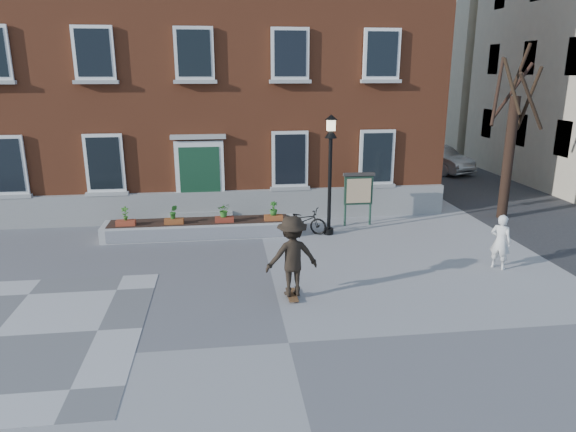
{
  "coord_description": "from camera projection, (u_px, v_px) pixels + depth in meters",
  "views": [
    {
      "loc": [
        -1.18,
        -9.11,
        5.28
      ],
      "look_at": [
        0.5,
        4.0,
        1.5
      ],
      "focal_mm": 32.0,
      "sensor_mm": 36.0,
      "label": 1
    }
  ],
  "objects": [
    {
      "name": "ground",
      "position": [
        289.0,
        343.0,
        10.28
      ],
      "size": [
        100.0,
        100.0,
        0.0
      ],
      "primitive_type": "plane",
      "color": "gray",
      "rests_on": "ground"
    },
    {
      "name": "bicycle",
      "position": [
        303.0,
        220.0,
        17.13
      ],
      "size": [
        1.72,
        1.28,
        0.86
      ],
      "primitive_type": "imported",
      "rotation": [
        0.0,
        0.0,
        1.08
      ],
      "color": "black",
      "rests_on": "ground"
    },
    {
      "name": "parked_car",
      "position": [
        437.0,
        159.0,
        27.47
      ],
      "size": [
        2.93,
        4.47,
        1.39
      ],
      "primitive_type": "imported",
      "rotation": [
        0.0,
        0.0,
        0.38
      ],
      "color": "#A9ABAE",
      "rests_on": "ground"
    },
    {
      "name": "bystander",
      "position": [
        500.0,
        242.0,
        13.96
      ],
      "size": [
        0.64,
        0.66,
        1.53
      ],
      "primitive_type": "imported",
      "rotation": [
        0.0,
        0.0,
        2.28
      ],
      "color": "silver",
      "rests_on": "ground"
    },
    {
      "name": "brick_building",
      "position": [
        199.0,
        45.0,
        21.64
      ],
      "size": [
        18.4,
        10.85,
        12.6
      ],
      "color": "brown",
      "rests_on": "ground"
    },
    {
      "name": "planter_assembly",
      "position": [
        200.0,
        227.0,
        16.8
      ],
      "size": [
        6.2,
        1.12,
        1.15
      ],
      "color": "beige",
      "rests_on": "ground"
    },
    {
      "name": "bare_tree",
      "position": [
        510.0,
        142.0,
        18.26
      ],
      "size": [
        1.83,
        1.83,
        6.16
      ],
      "color": "black",
      "rests_on": "ground"
    },
    {
      "name": "side_street",
      "position": [
        555.0,
        38.0,
        29.43
      ],
      "size": [
        15.2,
        36.0,
        14.5
      ],
      "color": "#323234",
      "rests_on": "ground"
    },
    {
      "name": "lamp_post",
      "position": [
        330.0,
        159.0,
        16.4
      ],
      "size": [
        0.4,
        0.4,
        3.93
      ],
      "color": "black",
      "rests_on": "ground"
    },
    {
      "name": "notice_board",
      "position": [
        358.0,
        190.0,
        17.75
      ],
      "size": [
        1.1,
        0.16,
        1.87
      ],
      "color": "#1B3627",
      "rests_on": "ground"
    },
    {
      "name": "skateboarder",
      "position": [
        292.0,
        256.0,
        12.07
      ],
      "size": [
        1.35,
        0.89,
        2.03
      ],
      "color": "brown",
      "rests_on": "ground"
    }
  ]
}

